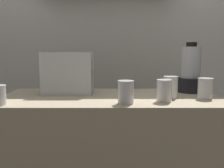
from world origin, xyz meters
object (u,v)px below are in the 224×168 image
at_px(juice_cup_orange_far_left, 0,96).
at_px(juice_cup_carrot_right, 172,89).
at_px(carrot_display_bin, 68,80).
at_px(juice_cup_orange_far_right, 206,90).
at_px(juice_cup_orange_middle, 165,92).
at_px(juice_cup_beet_left, 127,93).
at_px(blender_pitcher, 192,72).

xyz_separation_m(juice_cup_orange_far_left, juice_cup_carrot_right, (0.97, 0.20, 0.01)).
xyz_separation_m(carrot_display_bin, juice_cup_orange_far_right, (0.87, -0.19, -0.03)).
height_order(juice_cup_carrot_right, juice_cup_orange_far_right, juice_cup_carrot_right).
bearing_deg(juice_cup_orange_far_right, juice_cup_carrot_right, 173.44).
height_order(juice_cup_orange_middle, juice_cup_carrot_right, juice_cup_carrot_right).
xyz_separation_m(carrot_display_bin, juice_cup_beet_left, (0.38, -0.34, -0.03)).
height_order(juice_cup_orange_far_left, juice_cup_orange_far_right, juice_cup_orange_far_right).
height_order(juice_cup_beet_left, juice_cup_orange_middle, juice_cup_beet_left).
distance_m(blender_pitcher, juice_cup_orange_far_right, 0.25).
height_order(carrot_display_bin, juice_cup_beet_left, carrot_display_bin).
xyz_separation_m(juice_cup_beet_left, juice_cup_carrot_right, (0.29, 0.17, 0.00)).
bearing_deg(carrot_display_bin, blender_pitcher, 2.94).
bearing_deg(juice_cup_carrot_right, blender_pitcher, 49.63).
distance_m(carrot_display_bin, juice_cup_orange_far_left, 0.49).
bearing_deg(juice_cup_orange_far_right, blender_pitcher, 95.38).
relative_size(carrot_display_bin, juice_cup_carrot_right, 2.43).
height_order(blender_pitcher, juice_cup_orange_far_left, blender_pitcher).
bearing_deg(juice_cup_orange_far_left, carrot_display_bin, 50.51).
height_order(blender_pitcher, juice_cup_orange_middle, blender_pitcher).
distance_m(carrot_display_bin, juice_cup_orange_far_right, 0.89).
height_order(carrot_display_bin, juice_cup_carrot_right, carrot_display_bin).
bearing_deg(juice_cup_orange_far_right, juice_cup_orange_far_left, -171.36).
height_order(juice_cup_orange_far_left, juice_cup_beet_left, juice_cup_beet_left).
bearing_deg(blender_pitcher, juice_cup_orange_middle, -126.69).
distance_m(blender_pitcher, juice_cup_orange_far_left, 1.23).
bearing_deg(blender_pitcher, juice_cup_orange_far_left, -160.15).
relative_size(blender_pitcher, juice_cup_beet_left, 2.67).
bearing_deg(juice_cup_orange_far_left, juice_cup_orange_far_right, 8.64).
height_order(carrot_display_bin, juice_cup_orange_far_right, carrot_display_bin).
distance_m(blender_pitcher, juice_cup_orange_middle, 0.42).
relative_size(juice_cup_orange_far_left, juice_cup_carrot_right, 0.80).
relative_size(carrot_display_bin, juice_cup_beet_left, 2.53).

